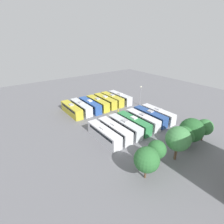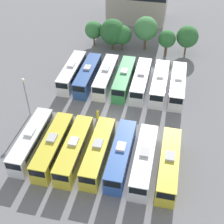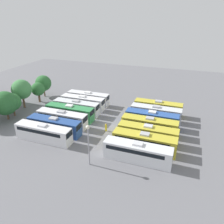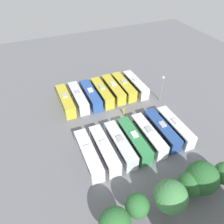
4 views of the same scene
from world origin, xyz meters
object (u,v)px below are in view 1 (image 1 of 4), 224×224
at_px(tree_5, 147,160).
at_px(tree_3, 178,139).
at_px(bus_6, 72,109).
at_px(bus_7, 158,114).
at_px(bus_9, 142,120).
at_px(worker_person, 118,112).
at_px(light_pole, 141,92).
at_px(bus_2, 105,101).
at_px(bus_13, 104,134).
at_px(bus_0, 120,98).
at_px(bus_8, 150,116).
at_px(bus_10, 134,123).
at_px(tree_1, 192,130).
at_px(tree_2, 186,135).
at_px(bus_3, 98,103).
at_px(bus_5, 81,107).
at_px(bus_11, 125,126).
at_px(tree_0, 205,127).
at_px(bus_4, 90,105).
at_px(tree_4, 157,150).
at_px(bus_1, 112,99).
at_px(bus_12, 115,130).

bearing_deg(tree_5, tree_3, 179.74).
bearing_deg(bus_6, bus_7, 136.34).
xyz_separation_m(bus_9, worker_person, (0.93, -9.90, -0.89)).
distance_m(bus_9, light_pole, 15.67).
xyz_separation_m(bus_7, worker_person, (7.47, -9.91, -0.89)).
xyz_separation_m(bus_2, bus_13, (13.15, 18.77, 0.00)).
distance_m(bus_0, tree_5, 38.91).
height_order(bus_8, bus_10, same).
height_order(tree_1, tree_2, tree_1).
height_order(bus_9, bus_13, same).
distance_m(bus_9, tree_5, 20.28).
bearing_deg(tree_2, light_pole, -113.17).
bearing_deg(bus_0, bus_3, -0.29).
relative_size(bus_5, bus_7, 1.00).
distance_m(bus_0, bus_11, 22.63).
distance_m(light_pole, tree_3, 30.24).
relative_size(bus_0, bus_9, 1.00).
relative_size(bus_0, tree_2, 2.03).
height_order(tree_2, tree_5, tree_5).
xyz_separation_m(bus_3, tree_2, (-2.91, 31.84, 1.79)).
xyz_separation_m(bus_0, light_pole, (-3.62, 7.00, 3.22)).
bearing_deg(bus_2, bus_7, 108.98).
xyz_separation_m(bus_7, tree_0, (0.47, 14.17, 1.91)).
height_order(bus_4, light_pole, light_pole).
bearing_deg(bus_3, tree_4, 78.24).
xyz_separation_m(bus_1, bus_2, (3.11, 0.02, 0.00)).
bearing_deg(bus_6, bus_1, -179.43).
relative_size(bus_0, bus_8, 1.00).
bearing_deg(tree_0, bus_13, -36.55).
distance_m(tree_1, tree_3, 7.06).
bearing_deg(bus_4, bus_5, -5.79).
bearing_deg(tree_5, bus_7, -144.66).
relative_size(bus_4, bus_5, 1.00).
relative_size(bus_7, bus_12, 1.00).
xyz_separation_m(bus_7, tree_1, (4.87, 13.42, 2.27)).
xyz_separation_m(bus_7, tree_4, (16.43, 13.33, 1.91)).
distance_m(bus_6, bus_8, 24.58).
height_order(bus_3, tree_5, tree_5).
xyz_separation_m(bus_1, bus_3, (6.47, 0.34, 0.00)).
xyz_separation_m(bus_0, bus_7, (0.08, 18.41, 0.00)).
distance_m(tree_0, tree_1, 4.47).
relative_size(bus_0, light_pole, 1.57).
relative_size(bus_6, bus_8, 1.00).
relative_size(bus_3, bus_11, 1.00).
relative_size(bus_7, bus_10, 1.00).
xyz_separation_m(bus_4, bus_10, (-3.04, 18.37, 0.00)).
distance_m(bus_2, bus_6, 13.08).
relative_size(bus_9, tree_1, 1.68).
height_order(bus_1, bus_6, same).
xyz_separation_m(bus_12, bus_13, (3.21, -0.01, 0.00)).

